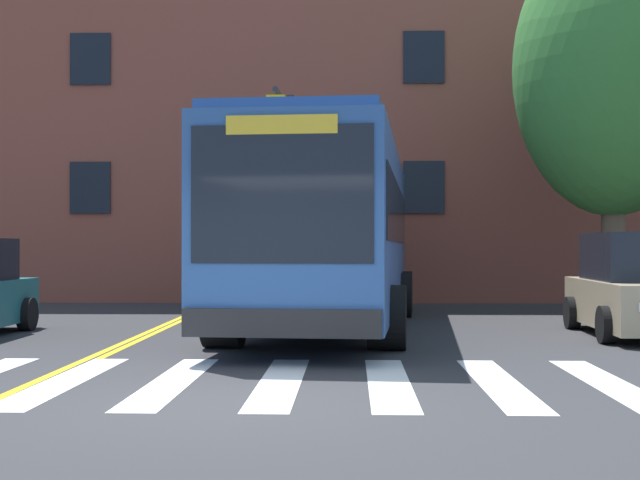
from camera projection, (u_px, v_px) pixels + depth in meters
name	position (u px, v px, depth m)	size (l,w,h in m)	color
ground_plane	(235.00, 402.00, 8.75)	(120.00, 120.00, 0.00)	#303033
crosswalk	(280.00, 382.00, 10.04)	(15.19, 4.01, 0.01)	white
lane_line_yellow_inner	(215.00, 302.00, 24.11)	(0.12, 36.00, 0.01)	gold
lane_line_yellow_outer	(221.00, 302.00, 24.10)	(0.12, 36.00, 0.01)	gold
city_bus	(330.00, 229.00, 16.80)	(3.73, 11.66, 3.45)	#2D5699
traffic_light_overhead	(284.00, 162.00, 18.04)	(0.35, 3.53, 4.85)	#28282D
street_tree_curbside_large	(613.00, 69.00, 19.76)	(5.07, 5.07, 8.77)	brown
building_facade	(271.00, 101.00, 28.83)	(33.73, 9.93, 12.44)	brown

